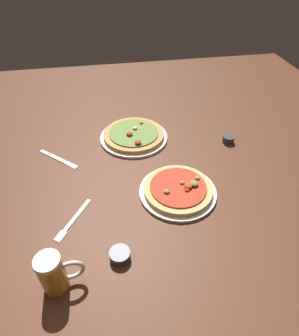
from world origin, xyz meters
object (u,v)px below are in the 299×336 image
(ramekin_butter, at_px, (228,139))
(pizza_plate_far, at_px, (134,135))
(knife_right, at_px, (58,159))
(pizza_plate_near, at_px, (178,190))
(beer_mug_dark, at_px, (54,273))
(ramekin_sauce, at_px, (120,255))
(fork_left, at_px, (73,220))

(ramekin_butter, bearing_deg, pizza_plate_far, 166.27)
(knife_right, bearing_deg, pizza_plate_near, -32.12)
(pizza_plate_far, xyz_separation_m, knife_right, (-0.34, -0.10, -0.01))
(pizza_plate_near, xyz_separation_m, beer_mug_dark, (-0.42, -0.30, 0.05))
(ramekin_sauce, xyz_separation_m, ramekin_butter, (0.56, 0.52, 0.00))
(fork_left, bearing_deg, beer_mug_dark, -98.21)
(ramekin_butter, relative_size, fork_left, 0.30)
(pizza_plate_near, height_order, ramekin_butter, pizza_plate_near)
(pizza_plate_far, bearing_deg, fork_left, -121.06)
(pizza_plate_far, bearing_deg, ramekin_butter, -13.73)
(beer_mug_dark, xyz_separation_m, knife_right, (-0.04, 0.59, -0.06))
(beer_mug_dark, height_order, knife_right, beer_mug_dark)
(pizza_plate_near, relative_size, pizza_plate_far, 0.92)
(pizza_plate_far, relative_size, fork_left, 1.80)
(ramekin_butter, xyz_separation_m, knife_right, (-0.77, 0.01, -0.01))
(knife_right, bearing_deg, fork_left, -78.86)
(pizza_plate_far, distance_m, fork_left, 0.53)
(ramekin_butter, bearing_deg, ramekin_sauce, -136.76)
(pizza_plate_far, distance_m, ramekin_butter, 0.44)
(pizza_plate_near, bearing_deg, ramekin_butter, 42.14)
(beer_mug_dark, distance_m, ramekin_sauce, 0.20)
(ramekin_sauce, bearing_deg, fork_left, 130.24)
(pizza_plate_near, relative_size, knife_right, 1.67)
(pizza_plate_near, distance_m, ramekin_butter, 0.42)
(pizza_plate_near, bearing_deg, ramekin_sauce, -135.39)
(ramekin_butter, height_order, knife_right, ramekin_butter)
(pizza_plate_far, xyz_separation_m, ramekin_sauce, (-0.13, -0.63, -0.00))
(pizza_plate_near, distance_m, beer_mug_dark, 0.52)
(ramekin_sauce, relative_size, fork_left, 0.37)
(beer_mug_dark, relative_size, knife_right, 0.77)
(knife_right, bearing_deg, ramekin_butter, -0.44)
(ramekin_butter, bearing_deg, knife_right, 179.56)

